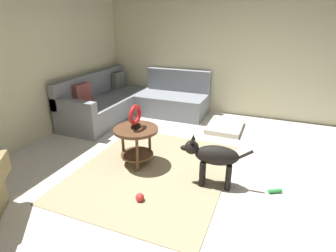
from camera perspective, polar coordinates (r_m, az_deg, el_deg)
The scene contains 11 objects.
ground_plane at distance 3.40m, azimuth 6.77°, elevation -13.52°, with size 6.00×6.00×0.10m, color silver.
wall_back at distance 4.54m, azimuth -31.78°, elevation 11.58°, with size 6.00×0.12×2.70m, color beige.
wall_right at distance 5.71m, azimuth 15.63°, elevation 15.46°, with size 0.12×6.00×2.70m, color beige.
area_rug at distance 3.69m, azimuth -3.22°, elevation -9.29°, with size 2.30×1.90×0.01m, color tan.
sectional_couch at distance 5.64m, azimuth -7.67°, elevation 4.95°, with size 2.20×2.25×0.88m.
side_table at distance 3.69m, azimuth -6.69°, elevation -2.22°, with size 0.60×0.60×0.54m.
torus_sculpture at distance 3.58m, azimuth -6.90°, elevation 2.09°, with size 0.28×0.08×0.33m.
dog_bed_mat at distance 5.09m, azimuth 11.91°, elevation -0.12°, with size 0.80×0.60×0.09m, color beige.
dog at distance 3.27m, azimuth 9.40°, elevation -6.42°, with size 0.29×0.85×0.63m.
dog_toy_ball at distance 3.14m, azimuth -5.93°, elevation -14.70°, with size 0.10×0.10×0.10m, color red.
dog_toy_rope at distance 3.49m, azimuth 21.54°, elevation -12.58°, with size 0.05×0.05×0.16m, color green.
Camera 1 is at (-2.70, -0.66, 1.91)m, focal length 29.01 mm.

